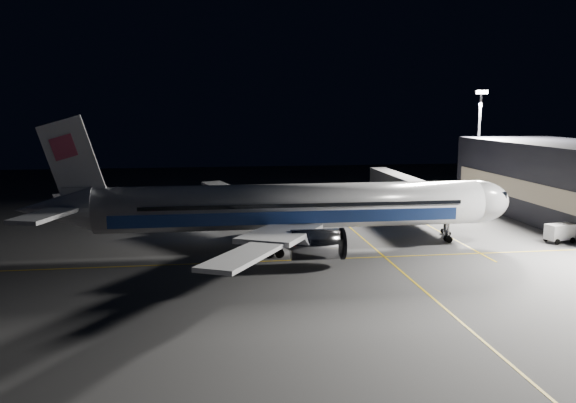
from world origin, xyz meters
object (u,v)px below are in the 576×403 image
(safety_cone_a, at_px, (277,238))
(jet_bridge, at_px, (412,188))
(safety_cone_b, at_px, (320,223))
(safety_cone_c, at_px, (291,234))
(floodlight_mast_north, at_px, (479,135))
(airliner, at_px, (285,207))
(service_truck, at_px, (562,232))
(baggage_tug, at_px, (204,214))

(safety_cone_a, bearing_deg, jet_bridge, 30.68)
(safety_cone_b, relative_size, safety_cone_c, 1.17)
(jet_bridge, distance_m, floodlight_mast_north, 24.06)
(airliner, bearing_deg, service_truck, -2.99)
(jet_bridge, relative_size, service_truck, 6.87)
(jet_bridge, relative_size, baggage_tug, 13.39)
(floodlight_mast_north, xyz_separation_m, safety_cone_c, (-39.39, -25.84, -12.10))
(airliner, distance_m, safety_cone_c, 8.03)
(jet_bridge, bearing_deg, safety_cone_b, -162.69)
(jet_bridge, distance_m, service_truck, 24.27)
(floodlight_mast_north, bearing_deg, safety_cone_a, -146.13)
(airliner, height_order, service_truck, airliner)
(baggage_tug, bearing_deg, safety_cone_b, -10.65)
(jet_bridge, bearing_deg, safety_cone_c, -150.89)
(baggage_tug, height_order, safety_cone_a, baggage_tug)
(baggage_tug, xyz_separation_m, safety_cone_c, (12.02, -13.91, -0.49))
(service_truck, bearing_deg, airliner, 164.73)
(floodlight_mast_north, height_order, safety_cone_a, floodlight_mast_north)
(baggage_tug, xyz_separation_m, safety_cone_b, (17.41, -6.99, -0.44))
(floodlight_mast_north, height_order, safety_cone_c, floodlight_mast_north)
(safety_cone_b, bearing_deg, airliner, -118.43)
(baggage_tug, bearing_deg, service_truck, -13.91)
(airliner, bearing_deg, baggage_tug, 117.25)
(baggage_tug, bearing_deg, safety_cone_a, -47.60)
(safety_cone_a, bearing_deg, airliner, -81.25)
(jet_bridge, distance_m, baggage_tug, 33.68)
(floodlight_mast_north, relative_size, baggage_tug, 8.06)
(baggage_tug, relative_size, safety_cone_a, 4.65)
(jet_bridge, height_order, safety_cone_b, jet_bridge)
(service_truck, bearing_deg, baggage_tug, 142.58)
(service_truck, bearing_deg, safety_cone_c, 154.69)
(floodlight_mast_north, relative_size, safety_cone_b, 32.50)
(jet_bridge, bearing_deg, airliner, -141.96)
(baggage_tug, distance_m, safety_cone_a, 18.77)
(airliner, relative_size, service_truck, 12.27)
(safety_cone_a, bearing_deg, floodlight_mast_north, 33.87)
(airliner, relative_size, safety_cone_b, 96.52)
(floodlight_mast_north, distance_m, service_truck, 35.95)
(service_truck, bearing_deg, floodlight_mast_north, 69.99)
(floodlight_mast_north, bearing_deg, airliner, -142.09)
(baggage_tug, distance_m, safety_cone_c, 18.39)
(jet_bridge, relative_size, safety_cone_c, 62.94)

